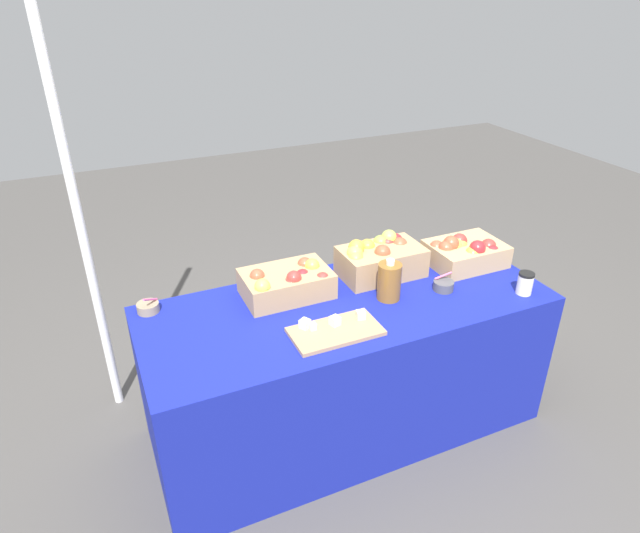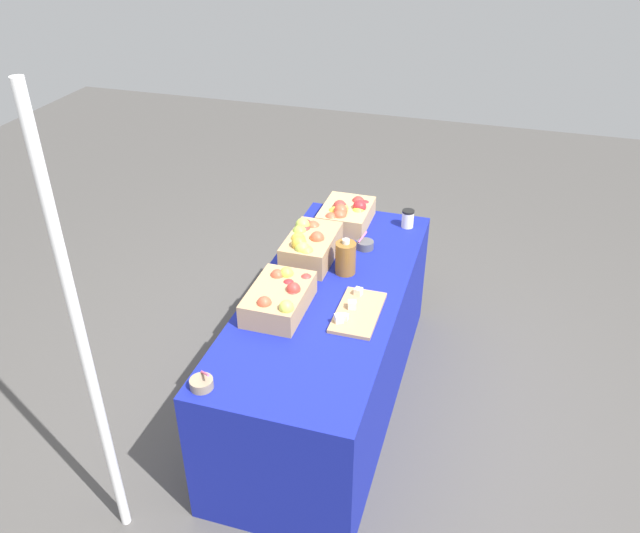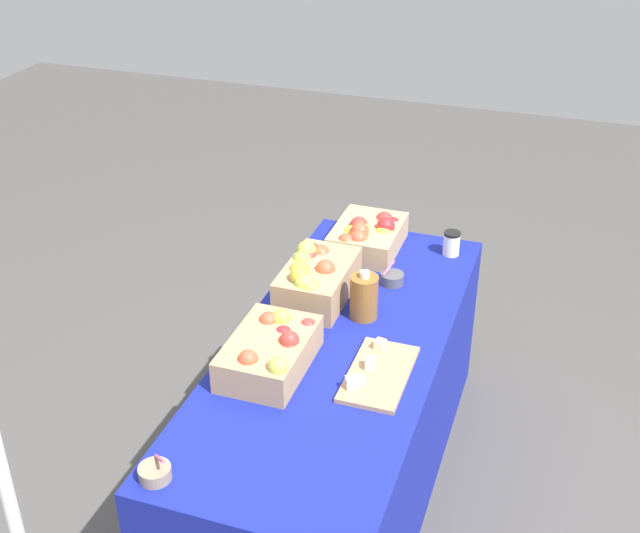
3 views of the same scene
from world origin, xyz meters
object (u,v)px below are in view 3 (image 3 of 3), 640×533
cutting_board_front (377,373)px  cider_jug (364,297)px  apple_crate_middle (316,277)px  coffee_cup (452,243)px  apple_crate_left (368,235)px  sample_bowl_near (155,473)px  apple_crate_right (271,351)px  sample_bowl_mid (392,278)px

cutting_board_front → cider_jug: cider_jug is taller
apple_crate_middle → coffee_cup: (0.53, -0.45, -0.04)m
apple_crate_left → sample_bowl_near: (-1.57, 0.20, -0.05)m
coffee_cup → cider_jug: bearing=159.7°
apple_crate_left → apple_crate_right: 0.95m
sample_bowl_mid → apple_crate_left: bearing=35.4°
sample_bowl_mid → cider_jug: 0.29m
apple_crate_left → apple_crate_middle: size_ratio=0.92×
apple_crate_left → sample_bowl_mid: 0.31m
apple_crate_middle → coffee_cup: size_ratio=3.78×
apple_crate_right → sample_bowl_mid: 0.74m
apple_crate_right → cutting_board_front: size_ratio=1.06×
cutting_board_front → cider_jug: size_ratio=1.90×
apple_crate_middle → sample_bowl_near: size_ratio=4.11×
coffee_cup → sample_bowl_near: bearing=161.2°
cutting_board_front → cider_jug: 0.39m
apple_crate_middle → sample_bowl_mid: (0.20, -0.27, -0.07)m
cutting_board_front → sample_bowl_mid: (0.63, 0.11, 0.01)m
sample_bowl_near → cider_jug: size_ratio=0.50×
apple_crate_right → coffee_cup: size_ratio=3.75×
cider_jug → sample_bowl_near: bearing=162.1°
apple_crate_left → sample_bowl_near: 1.59m
cutting_board_front → sample_bowl_near: 0.85m
apple_crate_middle → cider_jug: bearing=-109.5°
apple_crate_middle → coffee_cup: 0.69m
cider_jug → coffee_cup: size_ratio=1.85×
sample_bowl_mid → cider_jug: bearing=171.6°
apple_crate_right → cutting_board_front: apple_crate_right is taller
apple_crate_left → cutting_board_front: size_ratio=0.98×
apple_crate_left → apple_crate_right: apple_crate_left is taller
apple_crate_left → cider_jug: 0.55m
apple_crate_middle → sample_bowl_near: (-1.12, 0.11, -0.07)m
apple_crate_right → sample_bowl_near: size_ratio=4.08×
apple_crate_left → coffee_cup: size_ratio=3.46×
sample_bowl_mid → coffee_cup: bearing=-29.1°
cider_jug → apple_crate_right: bearing=152.7°
apple_crate_left → sample_bowl_near: size_ratio=3.77×
sample_bowl_near → cutting_board_front: bearing=-35.2°
apple_crate_right → coffee_cup: bearing=-23.2°
apple_crate_middle → cutting_board_front: bearing=-138.7°
apple_crate_right → cider_jug: cider_jug is taller
sample_bowl_near → cider_jug: cider_jug is taller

